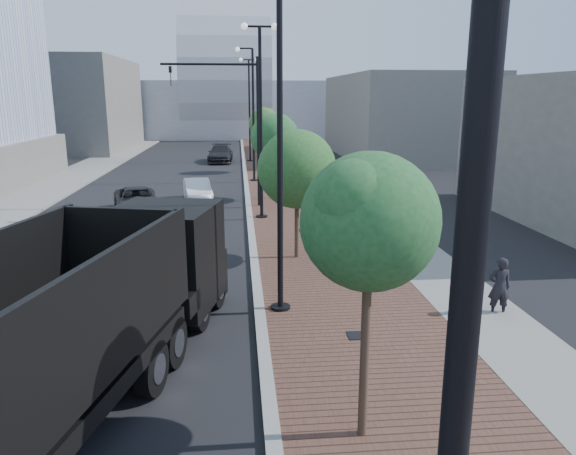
{
  "coord_description": "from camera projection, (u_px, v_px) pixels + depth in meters",
  "views": [
    {
      "loc": [
        -0.51,
        -4.43,
        6.03
      ],
      "look_at": [
        1.0,
        12.0,
        2.0
      ],
      "focal_mm": 33.79,
      "sensor_mm": 36.0,
      "label": 1
    }
  ],
  "objects": [
    {
      "name": "convention_center",
      "position": [
        228.0,
        96.0,
        86.38
      ],
      "size": [
        50.0,
        30.0,
        50.0
      ],
      "color": "#9FA2A9",
      "rests_on": "ground"
    },
    {
      "name": "streetlight_0",
      "position": [
        462.0,
        342.0,
        2.73
      ],
      "size": [
        1.72,
        0.56,
        9.28
      ],
      "color": "black",
      "rests_on": "ground"
    },
    {
      "name": "tree_0",
      "position": [
        372.0,
        222.0,
        8.84
      ],
      "size": [
        2.36,
        2.3,
        5.18
      ],
      "color": "#382619",
      "rests_on": "ground"
    },
    {
      "name": "commercial_block_ne",
      "position": [
        402.0,
        116.0,
        54.6
      ],
      "size": [
        12.0,
        22.0,
        8.0
      ],
      "primitive_type": "cube",
      "color": "slate",
      "rests_on": "ground"
    },
    {
      "name": "streetlight_2",
      "position": [
        261.0,
        121.0,
        25.95
      ],
      "size": [
        1.72,
        0.56,
        9.28
      ],
      "color": "black",
      "rests_on": "ground"
    },
    {
      "name": "utility_cover_2",
      "position": [
        305.0,
        230.0,
        24.32
      ],
      "size": [
        0.5,
        0.5,
        0.02
      ],
      "primitive_type": "cube",
      "color": "black",
      "rests_on": "sidewalk"
    },
    {
      "name": "tree_2",
      "position": [
        275.0,
        137.0,
        31.17
      ],
      "size": [
        2.79,
        2.79,
        5.08
      ],
      "color": "#382619",
      "rests_on": "ground"
    },
    {
      "name": "concrete_strip",
      "position": [
        319.0,
        169.0,
        44.99
      ],
      "size": [
        2.4,
        140.0,
        0.13
      ],
      "primitive_type": "cube",
      "color": "slate",
      "rests_on": "ground"
    },
    {
      "name": "streetlight_3",
      "position": [
        252.0,
        120.0,
        37.66
      ],
      "size": [
        1.44,
        0.56,
        9.21
      ],
      "color": "black",
      "rests_on": "ground"
    },
    {
      "name": "dump_truck",
      "position": [
        108.0,
        313.0,
        11.51
      ],
      "size": [
        5.77,
        13.85,
        3.63
      ],
      "rotation": [
        0.0,
        0.0,
        -0.24
      ],
      "color": "black",
      "rests_on": "ground"
    },
    {
      "name": "tree_1",
      "position": [
        298.0,
        169.0,
        19.62
      ],
      "size": [
        2.87,
        2.87,
        4.87
      ],
      "color": "#382619",
      "rests_on": "ground"
    },
    {
      "name": "tree_3",
      "position": [
        265.0,
        124.0,
        42.73
      ],
      "size": [
        2.51,
        2.48,
        5.13
      ],
      "color": "#382619",
      "rests_on": "ground"
    },
    {
      "name": "utility_cover_1",
      "position": [
        358.0,
        335.0,
        13.68
      ],
      "size": [
        0.5,
        0.5,
        0.02
      ],
      "primitive_type": "cube",
      "color": "black",
      "rests_on": "sidewalk"
    },
    {
      "name": "streetlight_1",
      "position": [
        276.0,
        160.0,
        14.44
      ],
      "size": [
        1.44,
        0.56,
        9.21
      ],
      "color": "black",
      "rests_on": "ground"
    },
    {
      "name": "sidewalk",
      "position": [
        287.0,
        170.0,
        44.75
      ],
      "size": [
        7.0,
        140.0,
        0.12
      ],
      "primitive_type": "cube",
      "color": "#4C2D23",
      "rests_on": "ground"
    },
    {
      "name": "west_sidewalk",
      "position": [
        82.0,
        172.0,
        43.28
      ],
      "size": [
        4.0,
        140.0,
        0.12
      ],
      "primitive_type": "cube",
      "color": "slate",
      "rests_on": "ground"
    },
    {
      "name": "commercial_block_nw",
      "position": [
        63.0,
        105.0,
        60.84
      ],
      "size": [
        14.0,
        20.0,
        10.0
      ],
      "primitive_type": "cube",
      "color": "#64615A",
      "rests_on": "ground"
    },
    {
      "name": "traffic_mast",
      "position": [
        241.0,
        116.0,
        28.73
      ],
      "size": [
        5.09,
        0.2,
        8.0
      ],
      "color": "black",
      "rests_on": "ground"
    },
    {
      "name": "white_sedan",
      "position": [
        197.0,
        190.0,
        31.43
      ],
      "size": [
        2.04,
        4.2,
        1.33
      ],
      "primitive_type": "imported",
      "rotation": [
        0.0,
        0.0,
        0.16
      ],
      "color": "white",
      "rests_on": "ground"
    },
    {
      "name": "dark_car_far",
      "position": [
        220.0,
        154.0,
        50.22
      ],
      "size": [
        2.31,
        5.37,
        1.54
      ],
      "primitive_type": "imported",
      "rotation": [
        0.0,
        0.0,
        -0.03
      ],
      "color": "black",
      "rests_on": "ground"
    },
    {
      "name": "curb",
      "position": [
        245.0,
        170.0,
        44.43
      ],
      "size": [
        0.3,
        140.0,
        0.14
      ],
      "primitive_type": "cube",
      "color": "gray",
      "rests_on": "ground"
    },
    {
      "name": "pedestrian",
      "position": [
        499.0,
        287.0,
        15.05
      ],
      "size": [
        0.67,
        0.48,
        1.7
      ],
      "primitive_type": "imported",
      "rotation": [
        0.0,
        0.0,
        3.02
      ],
      "color": "black",
      "rests_on": "ground"
    },
    {
      "name": "streetlight_4",
      "position": [
        249.0,
        109.0,
        49.17
      ],
      "size": [
        1.72,
        0.56,
        9.28
      ],
      "color": "black",
      "rests_on": "ground"
    },
    {
      "name": "dark_car_mid",
      "position": [
        137.0,
        200.0,
        28.49
      ],
      "size": [
        3.28,
        5.12,
        1.31
      ],
      "primitive_type": "imported",
      "rotation": [
        0.0,
        0.0,
        0.25
      ],
      "color": "black",
      "rests_on": "ground"
    }
  ]
}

